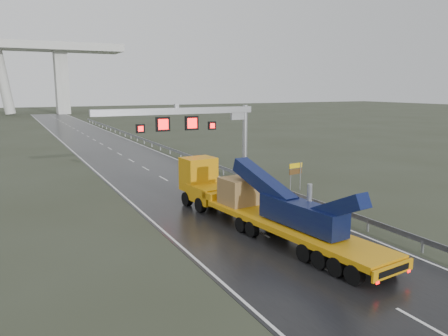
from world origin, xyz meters
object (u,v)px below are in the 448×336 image
sign_gantry (199,124)px  striped_barrier (250,173)px  exit_sign_pair (296,171)px  heavy_haul_truck (249,200)px

sign_gantry → striped_barrier: 7.70m
exit_sign_pair → striped_barrier: bearing=88.1°
heavy_haul_truck → exit_sign_pair: size_ratio=7.51×
sign_gantry → striped_barrier: bearing=5.2°
heavy_haul_truck → striped_barrier: (7.67, 13.08, -1.19)m
exit_sign_pair → striped_barrier: (-0.73, 6.52, -1.25)m
exit_sign_pair → striped_barrier: 6.68m
sign_gantry → heavy_haul_truck: size_ratio=0.80×
heavy_haul_truck → exit_sign_pair: heavy_haul_truck is taller
striped_barrier → exit_sign_pair: bearing=-71.7°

